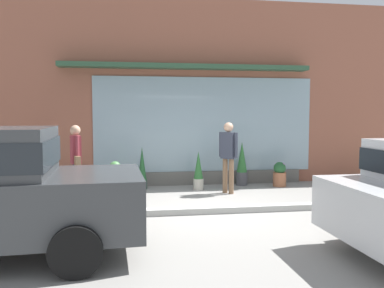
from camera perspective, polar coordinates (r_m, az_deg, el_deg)
ground_plane at (r=8.06m, az=2.21°, el=-9.48°), size 60.00×60.00×0.00m
curb_strip at (r=7.86m, az=2.49°, el=-9.40°), size 14.00×0.24×0.12m
storefront at (r=10.99m, az=-0.90°, el=7.12°), size 14.00×0.81×5.01m
fire_hydrant at (r=8.53m, az=-10.90°, el=-5.53°), size 0.39×0.35×0.94m
pedestrian_with_handbag at (r=9.16m, az=-16.22°, el=-1.83°), size 0.29×0.62×1.68m
pedestrian_passerby at (r=9.65m, az=5.20°, el=-1.07°), size 0.38×0.39×1.72m
potted_plant_window_right at (r=10.89m, az=12.39°, el=-4.24°), size 0.35×0.35×0.65m
potted_plant_corner_tall at (r=10.15m, az=0.92°, el=-3.92°), size 0.26×0.26×0.98m
potted_plant_low_front at (r=10.40m, az=-24.02°, el=-5.13°), size 0.36×0.36×0.55m
potted_plant_window_center at (r=10.30m, az=-7.13°, el=-3.54°), size 0.25×0.25×1.08m
potted_plant_by_entrance at (r=10.86m, az=7.13°, el=-2.92°), size 0.31×0.31×1.18m
potted_plant_doorstep at (r=11.89m, az=24.11°, el=-3.57°), size 0.39×0.39×0.68m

